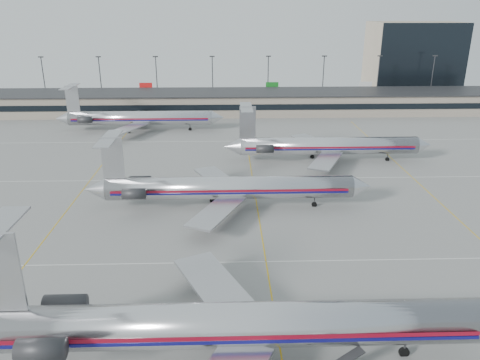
{
  "coord_description": "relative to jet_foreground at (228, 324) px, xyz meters",
  "views": [
    {
      "loc": [
        -4.86,
        -41.32,
        30.14
      ],
      "look_at": [
        -2.73,
        27.42,
        4.5
      ],
      "focal_mm": 35.0,
      "sensor_mm": 36.0,
      "label": 1
    }
  ],
  "objects": [
    {
      "name": "distant_building",
      "position": [
        66.89,
        135.19,
        8.67
      ],
      "size": [
        30.0,
        20.0,
        25.0
      ],
      "primitive_type": "cube",
      "color": "tan",
      "rests_on": "ground"
    },
    {
      "name": "terminal",
      "position": [
        4.89,
        105.17,
        -0.67
      ],
      "size": [
        162.0,
        17.0,
        6.25
      ],
      "color": "gray",
      "rests_on": "ground"
    },
    {
      "name": "apron_markings",
      "position": [
        4.89,
        17.19,
        -3.82
      ],
      "size": [
        160.0,
        0.15,
        0.02
      ],
      "primitive_type": "cube",
      "color": "silver",
      "rests_on": "ground"
    },
    {
      "name": "jet_second_row",
      "position": [
        -0.39,
        34.18,
        -0.41
      ],
      "size": [
        45.09,
        26.55,
        11.8
      ],
      "color": "silver",
      "rests_on": "ground"
    },
    {
      "name": "jet_back_row",
      "position": [
        -22.56,
        83.81,
        -0.43
      ],
      "size": [
        42.77,
        26.31,
        11.7
      ],
      "color": "silver",
      "rests_on": "ground"
    },
    {
      "name": "jet_foreground",
      "position": [
        0.0,
        0.0,
        0.0
      ],
      "size": [
        50.43,
        29.7,
        13.2
      ],
      "color": "silver",
      "rests_on": "ground"
    },
    {
      "name": "ground",
      "position": [
        4.89,
        7.19,
        -3.83
      ],
      "size": [
        260.0,
        260.0,
        0.0
      ],
      "primitive_type": "plane",
      "color": "gray",
      "rests_on": "ground"
    },
    {
      "name": "jet_third_row",
      "position": [
        20.14,
        57.18,
        -0.44
      ],
      "size": [
        42.71,
        26.27,
        11.68
      ],
      "color": "silver",
      "rests_on": "ground"
    },
    {
      "name": "light_mast_row",
      "position": [
        4.89,
        119.19,
        4.75
      ],
      "size": [
        163.6,
        0.4,
        15.28
      ],
      "color": "#38383D",
      "rests_on": "ground"
    }
  ]
}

